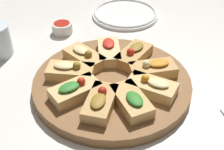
{
  "coord_description": "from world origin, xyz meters",
  "views": [
    {
      "loc": [
        -0.55,
        0.11,
        0.47
      ],
      "look_at": [
        0.0,
        0.0,
        0.04
      ],
      "focal_mm": 50.0,
      "sensor_mm": 36.0,
      "label": 1
    }
  ],
  "objects": [
    {
      "name": "focaccia_slice_6",
      "position": [
        0.08,
        0.05,
        0.04
      ],
      "size": [
        0.12,
        0.1,
        0.04
      ],
      "color": "tan",
      "rests_on": "serving_board"
    },
    {
      "name": "serving_board",
      "position": [
        0.0,
        0.0,
        0.01
      ],
      "size": [
        0.36,
        0.36,
        0.02
      ],
      "primitive_type": "cylinder",
      "color": "brown",
      "rests_on": "ground_plane"
    },
    {
      "name": "focaccia_slice_7",
      "position": [
        0.03,
        0.09,
        0.04
      ],
      "size": [
        0.08,
        0.12,
        0.04
      ],
      "color": "tan",
      "rests_on": "serving_board"
    },
    {
      "name": "focaccia_slice_5",
      "position": [
        0.1,
        -0.01,
        0.04
      ],
      "size": [
        0.11,
        0.07,
        0.04
      ],
      "color": "#E5C689",
      "rests_on": "serving_board"
    },
    {
      "name": "focaccia_slice_4",
      "position": [
        0.07,
        -0.07,
        0.04
      ],
      "size": [
        0.11,
        0.11,
        0.04
      ],
      "color": "tan",
      "rests_on": "serving_board"
    },
    {
      "name": "ground_plane",
      "position": [
        0.0,
        0.0,
        0.0
      ],
      "size": [
        3.0,
        3.0,
        0.0
      ],
      "primitive_type": "plane",
      "color": "silver"
    },
    {
      "name": "focaccia_slice_8",
      "position": [
        -0.04,
        0.09,
        0.04
      ],
      "size": [
        0.09,
        0.12,
        0.04
      ],
      "color": "#DBB775",
      "rests_on": "serving_board"
    },
    {
      "name": "focaccia_slice_1",
      "position": [
        -0.1,
        -0.02,
        0.04
      ],
      "size": [
        0.12,
        0.08,
        0.04
      ],
      "color": "tan",
      "rests_on": "serving_board"
    },
    {
      "name": "focaccia_slice_2",
      "position": [
        -0.06,
        -0.08,
        0.04
      ],
      "size": [
        0.11,
        0.12,
        0.04
      ],
      "color": "#DBB775",
      "rests_on": "serving_board"
    },
    {
      "name": "focaccia_slice_3",
      "position": [
        0.0,
        -0.1,
        0.04
      ],
      "size": [
        0.05,
        0.11,
        0.04
      ],
      "color": "tan",
      "rests_on": "serving_board"
    },
    {
      "name": "dipping_bowl",
      "position": [
        0.28,
        0.09,
        0.02
      ],
      "size": [
        0.06,
        0.06,
        0.03
      ],
      "color": "silver",
      "rests_on": "ground_plane"
    },
    {
      "name": "plate_right",
      "position": [
        0.35,
        -0.12,
        0.01
      ],
      "size": [
        0.21,
        0.21,
        0.02
      ],
      "color": "white",
      "rests_on": "ground_plane"
    },
    {
      "name": "focaccia_slice_0",
      "position": [
        -0.09,
        0.04,
        0.04
      ],
      "size": [
        0.12,
        0.09,
        0.04
      ],
      "color": "tan",
      "rests_on": "serving_board"
    }
  ]
}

